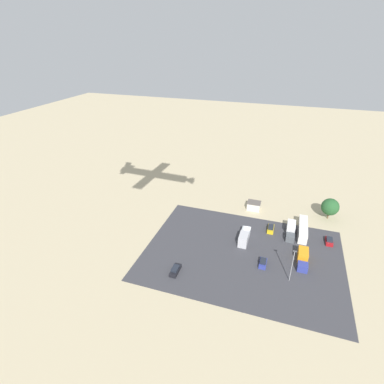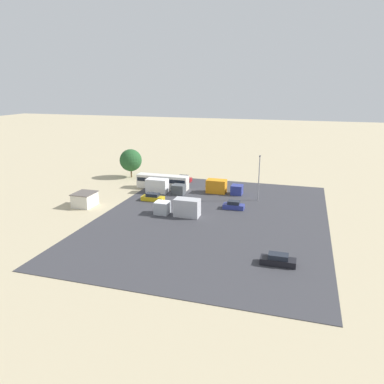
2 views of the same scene
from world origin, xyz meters
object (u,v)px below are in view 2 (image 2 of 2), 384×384
at_px(parked_car_1, 183,179).
at_px(parked_truck_1, 222,187).
at_px(parked_car_0, 278,260).
at_px(parked_car_2, 153,198).
at_px(bus, 163,181).
at_px(parked_car_3, 234,205).
at_px(shed_building, 85,199).
at_px(parked_truck_2, 163,187).
at_px(parked_truck_0, 180,208).

xyz_separation_m(parked_car_1, parked_truck_1, (7.44, 11.40, 0.72)).
xyz_separation_m(parked_car_0, parked_car_2, (-21.58, -26.82, 0.00)).
bearing_deg(bus, parked_car_3, 61.82).
height_order(shed_building, parked_car_3, shed_building).
distance_m(parked_car_1, parked_car_3, 23.54).
bearing_deg(parked_car_0, parked_truck_2, 44.28).
relative_size(parked_car_3, parked_truck_2, 0.46).
bearing_deg(shed_building, bus, 148.56).
xyz_separation_m(shed_building, parked_truck_2, (-12.90, 11.46, 0.11)).
bearing_deg(parked_car_0, parked_car_2, 51.18).
bearing_deg(parked_truck_1, parked_car_3, 24.17).
relative_size(parked_car_0, parked_car_1, 1.14).
xyz_separation_m(parked_car_2, parked_truck_2, (-5.92, 0.00, 0.76)).
height_order(shed_building, parked_car_1, shed_building).
bearing_deg(parked_car_3, parked_truck_1, 24.17).
xyz_separation_m(shed_building, bus, (-16.36, 10.00, 0.40)).
bearing_deg(bus, parked_car_1, 161.86).
bearing_deg(parked_car_2, parked_truck_0, 49.57).
bearing_deg(bus, parked_truck_2, 22.88).
distance_m(parked_truck_0, parked_truck_1, 17.04).
relative_size(shed_building, parked_car_0, 0.98).
height_order(bus, parked_truck_2, bus).
distance_m(bus, parked_truck_2, 3.77).
bearing_deg(parked_car_2, bus, -171.16).
relative_size(parked_car_1, parked_car_3, 1.02).
bearing_deg(parked_truck_0, parked_car_2, 49.57).
height_order(parked_car_3, parked_truck_0, parked_truck_0).
xyz_separation_m(bus, parked_truck_2, (3.46, 1.46, -0.28)).
distance_m(bus, parked_car_1, 8.02).
height_order(parked_car_1, parked_truck_1, parked_truck_1).
bearing_deg(parked_truck_2, shed_building, -41.62).
relative_size(shed_building, parked_car_1, 1.11).
relative_size(parked_truck_1, parked_truck_2, 0.91).
relative_size(parked_car_3, parked_truck_0, 0.48).
relative_size(parked_car_0, parked_truck_0, 0.56).
height_order(parked_truck_0, parked_truck_2, parked_truck_0).
xyz_separation_m(parked_car_0, parked_truck_0, (-14.56, -18.59, 0.85)).
height_order(parked_car_0, parked_car_3, parked_car_3).
bearing_deg(parked_car_3, parked_car_0, -154.83).
relative_size(parked_car_1, parked_truck_2, 0.47).
bearing_deg(parked_car_1, parked_car_3, 42.39).
bearing_deg(parked_car_1, bus, -18.14).
relative_size(parked_truck_0, parked_truck_2, 0.97).
height_order(bus, parked_car_1, bus).
distance_m(parked_car_0, parked_car_3, 23.35).
height_order(shed_building, parked_truck_1, parked_truck_1).
xyz_separation_m(bus, parked_car_1, (-7.56, 2.48, -1.06)).
xyz_separation_m(bus, parked_car_3, (9.83, 18.35, -1.02)).
relative_size(parked_car_0, parked_car_2, 1.00).
height_order(parked_car_1, parked_car_3, parked_car_3).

